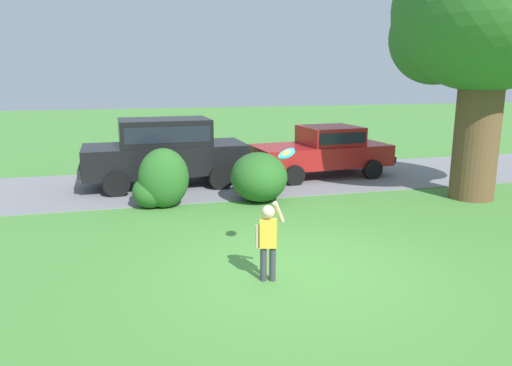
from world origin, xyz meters
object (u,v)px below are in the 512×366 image
object	(u,v)px
parked_sedan	(323,149)
parked_suv	(165,149)
oak_tree_large	(488,21)
frisbee	(287,154)
child_thrower	(268,237)

from	to	relation	value
parked_sedan	parked_suv	size ratio (longest dim) A/B	0.95
parked_sedan	oak_tree_large	bearing A→B (deg)	-51.08
parked_suv	frisbee	distance (m)	6.73
parked_sedan	child_thrower	size ratio (longest dim) A/B	3.53
parked_suv	child_thrower	bearing A→B (deg)	-81.75
parked_suv	frisbee	bearing A→B (deg)	-77.29
parked_sedan	parked_suv	xyz separation A→B (m)	(-4.87, -0.14, 0.23)
parked_sedan	frisbee	distance (m)	7.55
oak_tree_large	parked_suv	distance (m)	8.96
parked_suv	parked_sedan	bearing A→B (deg)	1.69
parked_sedan	child_thrower	world-z (taller)	parked_sedan
oak_tree_large	frisbee	bearing A→B (deg)	-152.41
child_thrower	frisbee	world-z (taller)	frisbee
oak_tree_large	child_thrower	size ratio (longest dim) A/B	5.12
oak_tree_large	parked_sedan	xyz separation A→B (m)	(-2.77, 3.43, -3.54)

